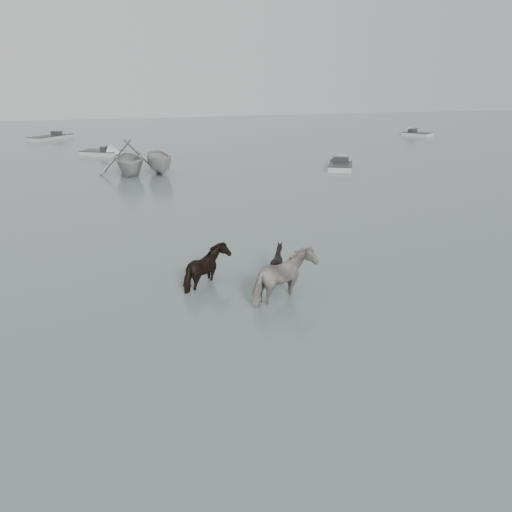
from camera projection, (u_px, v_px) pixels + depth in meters
name	position (u px, v px, depth m)	size (l,w,h in m)	color
ground	(269.00, 305.00, 14.49)	(140.00, 140.00, 0.00)	#4C5B57
pony_pinto	(284.00, 272.00, 14.54)	(0.96, 2.11, 1.78)	black
pony_dark	(208.00, 261.00, 15.63)	(1.57, 1.34, 1.58)	black
pony_black	(277.00, 257.00, 16.51)	(0.97, 1.09, 1.21)	black
rowboat_trail	(129.00, 156.00, 33.12)	(4.09, 4.74, 2.50)	#9B9D9B
boat_small	(160.00, 162.00, 33.72)	(1.53, 4.06, 1.57)	#A1A19D
skiff_port	(341.00, 163.00, 35.56)	(4.70, 1.60, 0.75)	#AAADAA
skiff_mid	(101.00, 151.00, 41.55)	(4.42, 1.60, 0.75)	#A5A7A5
skiff_star	(417.00, 132.00, 54.90)	(4.20, 1.60, 0.75)	#B7B6B2
skiff_far	(51.00, 136.00, 51.99)	(6.76, 1.60, 0.75)	#9FA2A0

